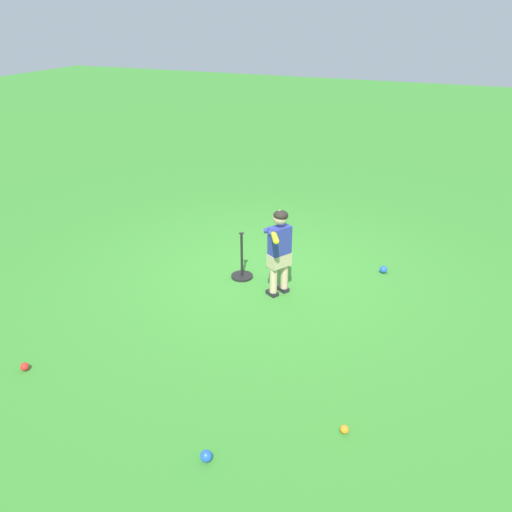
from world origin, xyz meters
TOP-DOWN VIEW (x-y plane):
  - ground_plane at (0.00, 0.00)m, footprint 40.00×40.00m
  - child_batter at (-0.46, -0.32)m, footprint 0.59×0.36m
  - play_ball_center_lawn at (0.60, -1.40)m, footprint 0.10×0.10m
  - play_ball_far_left at (-2.79, 1.40)m, footprint 0.08×0.08m
  - play_ball_midfield at (-3.09, -0.73)m, footprint 0.09×0.09m
  - play_ball_far_right at (1.43, 0.23)m, footprint 0.09×0.09m
  - play_ball_behind_batter at (-2.39, -1.64)m, footprint 0.07×0.07m
  - batting_tee at (-0.24, 0.26)m, footprint 0.28×0.28m

SIDE VIEW (x-z plane):
  - ground_plane at x=0.00m, z-range 0.00..0.00m
  - play_ball_behind_batter at x=-2.39m, z-range 0.00..0.07m
  - play_ball_far_left at x=-2.79m, z-range 0.00..0.08m
  - play_ball_far_right at x=1.43m, z-range 0.00..0.09m
  - play_ball_midfield at x=-3.09m, z-range 0.00..0.09m
  - play_ball_center_lawn at x=0.60m, z-range 0.00..0.10m
  - batting_tee at x=-0.24m, z-range -0.21..0.41m
  - child_batter at x=-0.46m, z-range 0.11..1.19m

